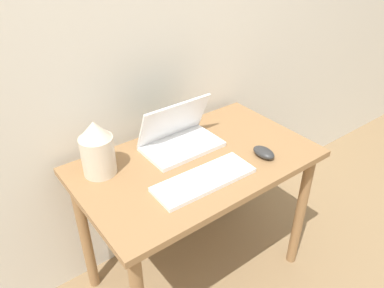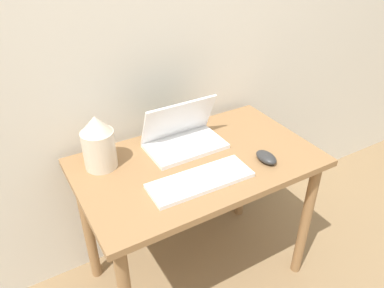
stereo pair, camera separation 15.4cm
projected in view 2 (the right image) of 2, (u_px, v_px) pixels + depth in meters
name	position (u px, v px, depth m)	size (l,w,h in m)	color
wall_back	(154.00, 18.00, 1.62)	(6.00, 0.05, 2.50)	silver
desk	(198.00, 180.00, 1.68)	(1.04, 0.62, 0.73)	olive
laptop	(182.00, 137.00, 1.69)	(0.34, 0.21, 0.22)	white
keyboard	(200.00, 180.00, 1.48)	(0.43, 0.16, 0.02)	white
mouse	(266.00, 157.00, 1.60)	(0.07, 0.11, 0.04)	#2D2D2D
vase	(98.00, 143.00, 1.52)	(0.14, 0.14, 0.24)	beige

